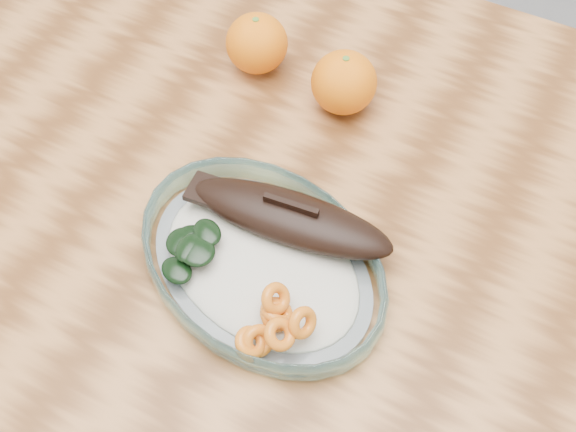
{
  "coord_description": "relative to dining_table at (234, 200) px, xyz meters",
  "views": [
    {
      "loc": [
        0.31,
        -0.45,
        1.41
      ],
      "look_at": [
        0.11,
        -0.06,
        0.77
      ],
      "focal_mm": 45.0,
      "sensor_mm": 36.0,
      "label": 1
    }
  ],
  "objects": [
    {
      "name": "ground",
      "position": [
        0.0,
        0.0,
        -0.65
      ],
      "size": [
        3.0,
        3.0,
        0.0
      ],
      "primitive_type": "plane",
      "color": "slate",
      "rests_on": "ground"
    },
    {
      "name": "dining_table",
      "position": [
        0.0,
        0.0,
        0.0
      ],
      "size": [
        1.2,
        0.8,
        0.75
      ],
      "color": "#5B3315",
      "rests_on": "ground"
    },
    {
      "name": "plated_meal",
      "position": [
        0.11,
        -0.12,
        0.12
      ],
      "size": [
        0.65,
        0.65,
        0.08
      ],
      "rotation": [
        0.0,
        0.0,
        -0.31
      ],
      "color": "white",
      "rests_on": "dining_table"
    },
    {
      "name": "orange_left",
      "position": [
        -0.04,
        0.14,
        0.14
      ],
      "size": [
        0.08,
        0.08,
        0.08
      ],
      "primitive_type": "sphere",
      "color": "orange",
      "rests_on": "dining_table"
    },
    {
      "name": "orange_right",
      "position": [
        0.09,
        0.13,
        0.14
      ],
      "size": [
        0.08,
        0.08,
        0.08
      ],
      "primitive_type": "sphere",
      "color": "orange",
      "rests_on": "dining_table"
    }
  ]
}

